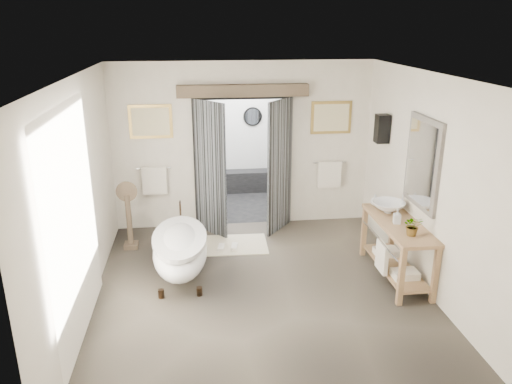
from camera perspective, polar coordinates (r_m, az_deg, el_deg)
ground_plane at (r=6.95m, az=0.61°, el=-11.41°), size 5.00×5.00×0.00m
room_shell at (r=6.10m, az=0.49°, el=3.20°), size 4.52×5.02×2.91m
shower_room at (r=10.31m, az=-2.28°, el=4.28°), size 2.22×2.01×2.51m
back_wall_dressing at (r=8.52m, az=-1.40°, el=5.72°), size 3.82×0.73×2.52m
clawfoot_tub at (r=7.29m, az=-8.67°, el=-6.47°), size 0.77×1.73×0.85m
vanity at (r=7.38m, az=15.68°, el=-5.86°), size 0.57×1.60×0.85m
pedestal_mirror at (r=8.28m, az=-14.31°, el=-3.09°), size 0.34×0.22×1.14m
rug at (r=8.31m, az=-2.92°, el=-6.04°), size 1.23×0.84×0.01m
slippers at (r=8.16m, az=-3.26°, el=-6.28°), size 0.35×0.25×0.05m
basin at (r=7.56m, az=14.88°, el=-1.68°), size 0.63×0.63×0.17m
plant at (r=6.83m, az=17.50°, el=-3.69°), size 0.28×0.25×0.27m
soap_bottle_a at (r=7.18m, az=15.83°, el=-2.70°), size 0.11×0.11×0.21m
soap_bottle_b at (r=7.82m, az=13.43°, el=-0.86°), size 0.14×0.14×0.17m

